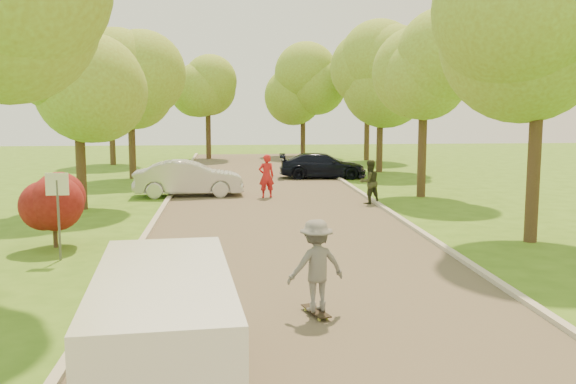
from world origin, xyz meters
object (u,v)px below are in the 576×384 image
object	(u,v)px
minivan	(164,331)
longboard	(316,311)
silver_sedan	(189,178)
street_sign	(58,198)
dark_sedan	(323,166)
person_olive	(369,182)
skateboarder	(316,265)
person_striped	(266,176)

from	to	relation	value
minivan	longboard	bearing A→B (deg)	46.09
silver_sedan	street_sign	bearing A→B (deg)	164.89
dark_sedan	person_olive	world-z (taller)	person_olive
minivan	skateboarder	world-z (taller)	skateboarder
dark_sedan	skateboarder	bearing A→B (deg)	175.41
dark_sedan	longboard	world-z (taller)	dark_sedan
silver_sedan	longboard	xyz separation A→B (m)	(3.22, -15.89, -0.66)
person_striped	silver_sedan	bearing A→B (deg)	-25.79
dark_sedan	silver_sedan	bearing A→B (deg)	136.82
silver_sedan	minivan	bearing A→B (deg)	-179.99
minivan	person_striped	bearing A→B (deg)	77.65
street_sign	person_olive	bearing A→B (deg)	40.60
street_sign	silver_sedan	world-z (taller)	street_sign
person_olive	silver_sedan	bearing A→B (deg)	-40.91
skateboarder	longboard	bearing A→B (deg)	69.88
person_olive	minivan	bearing A→B (deg)	49.57
skateboarder	street_sign	bearing A→B (deg)	-56.52
skateboarder	minivan	bearing A→B (deg)	34.22
longboard	person_olive	size ratio (longest dim) A/B	0.52
minivan	dark_sedan	xyz separation A→B (m)	(5.80, 24.94, -0.22)
silver_sedan	person_striped	bearing A→B (deg)	-106.76
street_sign	longboard	bearing A→B (deg)	-39.98
skateboarder	person_striped	size ratio (longest dim) A/B	0.93
longboard	street_sign	bearing A→B (deg)	-56.52
minivan	person_striped	world-z (taller)	person_striped
skateboarder	person_striped	world-z (taller)	person_striped
street_sign	longboard	xyz separation A→B (m)	(5.72, -4.80, -1.47)
minivan	street_sign	bearing A→B (deg)	108.35
dark_sedan	person_striped	xyz separation A→B (m)	(-3.37, -6.91, 0.24)
skateboarder	person_striped	distance (m)	15.07
silver_sedan	person_striped	xyz separation A→B (m)	(3.23, -0.83, 0.15)
street_sign	person_olive	size ratio (longest dim) A/B	1.27
person_striped	longboard	bearing A→B (deg)	78.52
dark_sedan	street_sign	bearing A→B (deg)	156.24
silver_sedan	person_olive	size ratio (longest dim) A/B	2.66
street_sign	skateboarder	distance (m)	7.49
skateboarder	person_striped	bearing A→B (deg)	-106.59
silver_sedan	skateboarder	xyz separation A→B (m)	(3.22, -15.89, 0.20)
person_striped	person_olive	bearing A→B (deg)	140.74
skateboarder	person_olive	bearing A→B (deg)	-123.13
minivan	longboard	size ratio (longest dim) A/B	5.15
dark_sedan	person_striped	size ratio (longest dim) A/B	2.52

